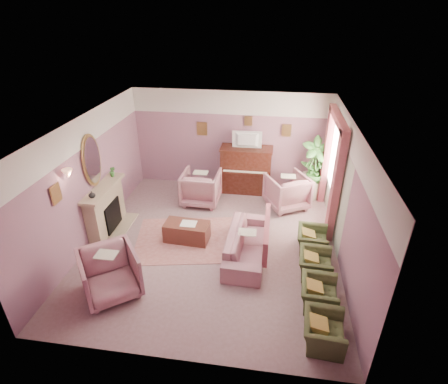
# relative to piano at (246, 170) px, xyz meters

# --- Properties ---
(floor) EXTENTS (5.50, 6.00, 0.01)m
(floor) POSITION_rel_piano_xyz_m (-0.50, -2.68, -0.65)
(floor) COLOR gray
(floor) RESTS_ON ground
(ceiling) EXTENTS (5.50, 6.00, 0.01)m
(ceiling) POSITION_rel_piano_xyz_m (-0.50, -2.68, 2.15)
(ceiling) COLOR white
(ceiling) RESTS_ON wall_back
(wall_back) EXTENTS (5.50, 0.02, 2.80)m
(wall_back) POSITION_rel_piano_xyz_m (-0.50, 0.32, 0.75)
(wall_back) COLOR slate
(wall_back) RESTS_ON floor
(wall_front) EXTENTS (5.50, 0.02, 2.80)m
(wall_front) POSITION_rel_piano_xyz_m (-0.50, -5.68, 0.75)
(wall_front) COLOR slate
(wall_front) RESTS_ON floor
(wall_left) EXTENTS (0.02, 6.00, 2.80)m
(wall_left) POSITION_rel_piano_xyz_m (-3.25, -2.68, 0.75)
(wall_left) COLOR slate
(wall_left) RESTS_ON floor
(wall_right) EXTENTS (0.02, 6.00, 2.80)m
(wall_right) POSITION_rel_piano_xyz_m (2.25, -2.68, 0.75)
(wall_right) COLOR slate
(wall_right) RESTS_ON floor
(picture_rail_band) EXTENTS (5.50, 0.01, 0.65)m
(picture_rail_band) POSITION_rel_piano_xyz_m (-0.50, 0.31, 1.82)
(picture_rail_band) COLOR silver
(picture_rail_band) RESTS_ON wall_back
(stripe_panel) EXTENTS (0.01, 3.00, 2.15)m
(stripe_panel) POSITION_rel_piano_xyz_m (2.23, -1.38, 0.42)
(stripe_panel) COLOR beige
(stripe_panel) RESTS_ON wall_right
(fireplace_surround) EXTENTS (0.30, 1.40, 1.10)m
(fireplace_surround) POSITION_rel_piano_xyz_m (-3.09, -2.48, -0.10)
(fireplace_surround) COLOR tan
(fireplace_surround) RESTS_ON floor
(fireplace_inset) EXTENTS (0.18, 0.72, 0.68)m
(fireplace_inset) POSITION_rel_piano_xyz_m (-2.99, -2.48, -0.25)
(fireplace_inset) COLOR black
(fireplace_inset) RESTS_ON floor
(fire_ember) EXTENTS (0.06, 0.54, 0.10)m
(fire_ember) POSITION_rel_piano_xyz_m (-2.95, -2.48, -0.43)
(fire_ember) COLOR orange
(fire_ember) RESTS_ON floor
(mantel_shelf) EXTENTS (0.40, 1.55, 0.07)m
(mantel_shelf) POSITION_rel_piano_xyz_m (-3.06, -2.48, 0.47)
(mantel_shelf) COLOR tan
(mantel_shelf) RESTS_ON fireplace_surround
(hearth) EXTENTS (0.55, 1.50, 0.02)m
(hearth) POSITION_rel_piano_xyz_m (-2.89, -2.48, -0.64)
(hearth) COLOR tan
(hearth) RESTS_ON floor
(mirror_frame) EXTENTS (0.04, 0.72, 1.20)m
(mirror_frame) POSITION_rel_piano_xyz_m (-3.20, -2.48, 1.15)
(mirror_frame) COLOR #A98849
(mirror_frame) RESTS_ON wall_left
(mirror_glass) EXTENTS (0.01, 0.60, 1.06)m
(mirror_glass) POSITION_rel_piano_xyz_m (-3.17, -2.48, 1.15)
(mirror_glass) COLOR silver
(mirror_glass) RESTS_ON wall_left
(sconce_shade) EXTENTS (0.20, 0.20, 0.16)m
(sconce_shade) POSITION_rel_piano_xyz_m (-3.12, -3.53, 1.33)
(sconce_shade) COLOR #FFA77A
(sconce_shade) RESTS_ON wall_left
(piano) EXTENTS (1.40, 0.60, 1.30)m
(piano) POSITION_rel_piano_xyz_m (0.00, 0.00, 0.00)
(piano) COLOR #3A1810
(piano) RESTS_ON floor
(piano_keyshelf) EXTENTS (1.30, 0.12, 0.06)m
(piano_keyshelf) POSITION_rel_piano_xyz_m (-0.00, -0.35, 0.07)
(piano_keyshelf) COLOR #3A1810
(piano_keyshelf) RESTS_ON piano
(piano_keys) EXTENTS (1.20, 0.08, 0.02)m
(piano_keys) POSITION_rel_piano_xyz_m (0.00, -0.35, 0.11)
(piano_keys) COLOR silver
(piano_keys) RESTS_ON piano
(piano_top) EXTENTS (1.45, 0.65, 0.04)m
(piano_top) POSITION_rel_piano_xyz_m (0.00, 0.00, 0.66)
(piano_top) COLOR #3A1810
(piano_top) RESTS_ON piano
(television) EXTENTS (0.80, 0.12, 0.48)m
(television) POSITION_rel_piano_xyz_m (0.00, -0.05, 0.95)
(television) COLOR black
(television) RESTS_ON piano
(print_back_left) EXTENTS (0.30, 0.03, 0.38)m
(print_back_left) POSITION_rel_piano_xyz_m (-1.30, 0.28, 1.07)
(print_back_left) COLOR #A98849
(print_back_left) RESTS_ON wall_back
(print_back_right) EXTENTS (0.26, 0.03, 0.34)m
(print_back_right) POSITION_rel_piano_xyz_m (1.05, 0.28, 1.13)
(print_back_right) COLOR #A98849
(print_back_right) RESTS_ON wall_back
(print_back_mid) EXTENTS (0.22, 0.03, 0.26)m
(print_back_mid) POSITION_rel_piano_xyz_m (0.00, 0.28, 1.35)
(print_back_mid) COLOR #A98849
(print_back_mid) RESTS_ON wall_back
(print_left_wall) EXTENTS (0.03, 0.28, 0.36)m
(print_left_wall) POSITION_rel_piano_xyz_m (-3.21, -3.88, 1.07)
(print_left_wall) COLOR #A98849
(print_left_wall) RESTS_ON wall_left
(window_blind) EXTENTS (0.03, 1.40, 1.80)m
(window_blind) POSITION_rel_piano_xyz_m (2.20, -1.13, 1.05)
(window_blind) COLOR beige
(window_blind) RESTS_ON wall_right
(curtain_left) EXTENTS (0.16, 0.34, 2.60)m
(curtain_left) POSITION_rel_piano_xyz_m (2.12, -2.05, 0.65)
(curtain_left) COLOR #9F4A54
(curtain_left) RESTS_ON floor
(curtain_right) EXTENTS (0.16, 0.34, 2.60)m
(curtain_right) POSITION_rel_piano_xyz_m (2.12, -0.21, 0.65)
(curtain_right) COLOR #9F4A54
(curtain_right) RESTS_ON floor
(pelmet) EXTENTS (0.16, 2.20, 0.16)m
(pelmet) POSITION_rel_piano_xyz_m (2.12, -1.13, 1.91)
(pelmet) COLOR #9F4A54
(pelmet) RESTS_ON wall_right
(mantel_plant) EXTENTS (0.16, 0.16, 0.28)m
(mantel_plant) POSITION_rel_piano_xyz_m (-3.05, -1.93, 0.64)
(mantel_plant) COLOR #3D8335
(mantel_plant) RESTS_ON mantel_shelf
(mantel_vase) EXTENTS (0.16, 0.16, 0.16)m
(mantel_vase) POSITION_rel_piano_xyz_m (-3.05, -2.98, 0.58)
(mantel_vase) COLOR silver
(mantel_vase) RESTS_ON mantel_shelf
(area_rug) EXTENTS (2.79, 2.23, 0.01)m
(area_rug) POSITION_rel_piano_xyz_m (-1.02, -2.60, -0.64)
(area_rug) COLOR #AB6965
(area_rug) RESTS_ON floor
(coffee_table) EXTENTS (1.03, 0.56, 0.45)m
(coffee_table) POSITION_rel_piano_xyz_m (-1.10, -2.63, -0.43)
(coffee_table) COLOR #552A1F
(coffee_table) RESTS_ON floor
(table_paper) EXTENTS (0.35, 0.28, 0.01)m
(table_paper) POSITION_rel_piano_xyz_m (-1.05, -2.63, -0.20)
(table_paper) COLOR white
(table_paper) RESTS_ON coffee_table
(sofa) EXTENTS (0.68, 2.04, 0.82)m
(sofa) POSITION_rel_piano_xyz_m (0.30, -2.96, -0.24)
(sofa) COLOR #AA757D
(sofa) RESTS_ON floor
(sofa_throw) EXTENTS (0.10, 1.55, 0.57)m
(sofa_throw) POSITION_rel_piano_xyz_m (0.70, -2.96, -0.05)
(sofa_throw) COLOR #9F4A54
(sofa_throw) RESTS_ON sofa
(floral_armchair_left) EXTENTS (0.97, 0.97, 1.01)m
(floral_armchair_left) POSITION_rel_piano_xyz_m (-1.13, -0.86, -0.14)
(floral_armchair_left) COLOR #AA757D
(floral_armchair_left) RESTS_ON floor
(floral_armchair_right) EXTENTS (0.97, 0.97, 1.01)m
(floral_armchair_right) POSITION_rel_piano_xyz_m (1.16, -0.75, -0.14)
(floral_armchair_right) COLOR #AA757D
(floral_armchair_right) RESTS_ON floor
(floral_armchair_front) EXTENTS (0.97, 0.97, 1.01)m
(floral_armchair_front) POSITION_rel_piano_xyz_m (-2.09, -4.47, -0.14)
(floral_armchair_front) COLOR #AA757D
(floral_armchair_front) RESTS_ON floor
(olive_chair_a) EXTENTS (0.53, 0.75, 0.65)m
(olive_chair_a) POSITION_rel_piano_xyz_m (1.70, -5.02, -0.33)
(olive_chair_a) COLOR #44502A
(olive_chair_a) RESTS_ON floor
(olive_chair_b) EXTENTS (0.53, 0.75, 0.65)m
(olive_chair_b) POSITION_rel_piano_xyz_m (1.70, -4.20, -0.33)
(olive_chair_b) COLOR #44502A
(olive_chair_b) RESTS_ON floor
(olive_chair_c) EXTENTS (0.53, 0.75, 0.65)m
(olive_chair_c) POSITION_rel_piano_xyz_m (1.70, -3.38, -0.33)
(olive_chair_c) COLOR #44502A
(olive_chair_c) RESTS_ON floor
(olive_chair_d) EXTENTS (0.53, 0.75, 0.65)m
(olive_chair_d) POSITION_rel_piano_xyz_m (1.70, -2.56, -0.33)
(olive_chair_d) COLOR #44502A
(olive_chair_d) RESTS_ON floor
(side_table) EXTENTS (0.52, 0.52, 0.70)m
(side_table) POSITION_rel_piano_xyz_m (1.81, -0.12, -0.30)
(side_table) COLOR beige
(side_table) RESTS_ON floor
(side_plant_big) EXTENTS (0.30, 0.30, 0.34)m
(side_plant_big) POSITION_rel_piano_xyz_m (1.81, -0.12, 0.22)
(side_plant_big) COLOR #3D8335
(side_plant_big) RESTS_ON side_table
(side_plant_small) EXTENTS (0.16, 0.16, 0.28)m
(side_plant_small) POSITION_rel_piano_xyz_m (1.93, -0.22, 0.19)
(side_plant_small) COLOR #3D8335
(side_plant_small) RESTS_ON side_table
(palm_pot) EXTENTS (0.34, 0.34, 0.34)m
(palm_pot) POSITION_rel_piano_xyz_m (1.86, -0.19, -0.48)
(palm_pot) COLOR #B15F55
(palm_pot) RESTS_ON floor
(palm_plant) EXTENTS (0.76, 0.76, 1.44)m
(palm_plant) POSITION_rel_piano_xyz_m (1.86, -0.19, 0.41)
(palm_plant) COLOR #3D8335
(palm_plant) RESTS_ON palm_pot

